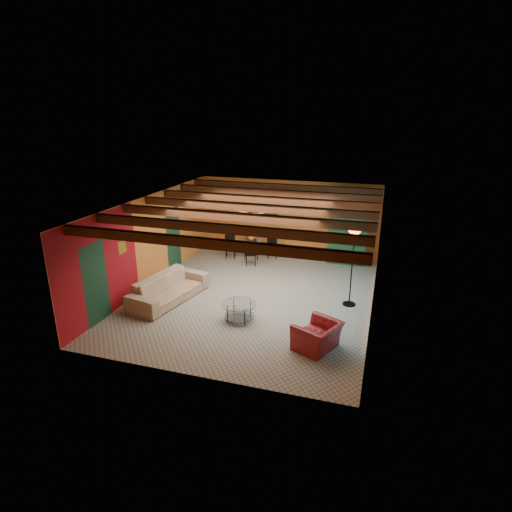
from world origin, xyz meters
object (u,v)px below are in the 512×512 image
(sofa, at_px, (169,288))
(potted_plant, at_px, (351,194))
(dining_table, at_px, (251,245))
(floor_lamp, at_px, (352,268))
(vase, at_px, (251,230))
(armchair, at_px, (317,336))
(armoire, at_px, (348,232))
(coffee_table, at_px, (239,311))

(sofa, height_order, potted_plant, potted_plant)
(dining_table, xyz_separation_m, potted_plant, (3.30, 0.56, 1.93))
(floor_lamp, distance_m, vase, 4.73)
(floor_lamp, bearing_deg, potted_plant, 97.44)
(potted_plant, xyz_separation_m, vase, (-3.30, -0.56, -1.37))
(floor_lamp, xyz_separation_m, potted_plant, (-0.45, 3.44, 1.32))
(floor_lamp, relative_size, vase, 10.36)
(armchair, xyz_separation_m, vase, (-3.28, 5.37, 0.72))
(armoire, bearing_deg, sofa, -132.81)
(dining_table, bearing_deg, vase, 0.00)
(sofa, relative_size, armchair, 2.58)
(sofa, distance_m, armoire, 6.43)
(coffee_table, distance_m, armoire, 5.66)
(armoire, xyz_separation_m, floor_lamp, (0.45, -3.44, -0.01))
(armoire, xyz_separation_m, vase, (-3.30, -0.56, -0.06))
(potted_plant, bearing_deg, dining_table, -170.29)
(dining_table, bearing_deg, sofa, -104.77)
(potted_plant, relative_size, vase, 2.13)
(armchair, bearing_deg, dining_table, -124.32)
(dining_table, distance_m, armoire, 3.40)
(dining_table, distance_m, potted_plant, 3.86)
(dining_table, xyz_separation_m, floor_lamp, (3.75, -2.88, 0.61))
(vase, bearing_deg, armoire, 9.71)
(floor_lamp, bearing_deg, coffee_table, -146.12)
(sofa, xyz_separation_m, potted_plant, (4.37, 4.65, 2.04))
(coffee_table, bearing_deg, armoire, 67.68)
(sofa, relative_size, armoire, 1.14)
(vase, bearing_deg, armchair, -58.59)
(coffee_table, height_order, armoire, armoire)
(vase, bearing_deg, potted_plant, 9.71)
(sofa, relative_size, potted_plant, 5.59)
(armoire, bearing_deg, dining_table, -169.86)
(potted_plant, bearing_deg, armoire, 0.00)
(armchair, relative_size, vase, 4.62)
(floor_lamp, bearing_deg, armchair, -100.56)
(potted_plant, height_order, vase, potted_plant)
(potted_plant, bearing_deg, floor_lamp, -82.56)
(sofa, bearing_deg, potted_plant, -32.38)
(dining_table, height_order, armoire, armoire)
(armchair, relative_size, potted_plant, 2.17)
(coffee_table, height_order, potted_plant, potted_plant)
(armchair, xyz_separation_m, floor_lamp, (0.46, 2.49, 0.76))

